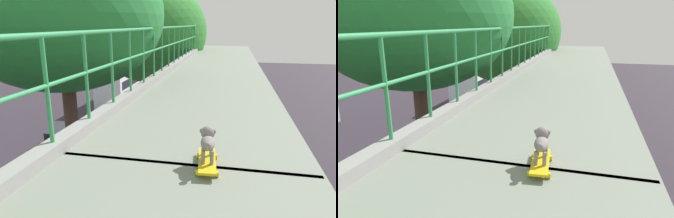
# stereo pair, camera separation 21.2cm
# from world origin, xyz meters

# --- Properties ---
(car_silver_fifth) EXTENTS (1.74, 4.10, 1.50)m
(car_silver_fifth) POSITION_xyz_m (-4.57, 10.10, 0.70)
(car_silver_fifth) COLOR #B9B9BC
(car_silver_fifth) RESTS_ON ground
(car_black_sixth) EXTENTS (1.79, 4.31, 1.37)m
(car_black_sixth) POSITION_xyz_m (-7.93, 13.76, 0.67)
(car_black_sixth) COLOR black
(car_black_sixth) RESTS_ON ground
(car_white_seventh) EXTENTS (1.79, 4.33, 1.50)m
(car_white_seventh) POSITION_xyz_m (-4.53, 17.04, 0.68)
(car_white_seventh) COLOR silver
(car_white_seventh) RESTS_ON ground
(city_bus) EXTENTS (2.58, 10.33, 3.29)m
(city_bus) POSITION_xyz_m (-8.41, 26.48, 1.86)
(city_bus) COLOR white
(city_bus) RESTS_ON ground
(roadside_tree_mid) EXTENTS (5.08, 5.08, 9.40)m
(roadside_tree_mid) POSITION_xyz_m (-2.68, 5.79, 7.47)
(roadside_tree_mid) COLOR brown
(roadside_tree_mid) RESTS_ON ground
(roadside_tree_far) EXTENTS (5.91, 5.91, 9.49)m
(roadside_tree_far) POSITION_xyz_m (-2.78, 14.53, 6.83)
(roadside_tree_far) COLOR brown
(roadside_tree_far) RESTS_ON ground
(toy_skateboard) EXTENTS (0.24, 0.57, 0.08)m
(toy_skateboard) POSITION_xyz_m (1.33, 1.28, 6.05)
(toy_skateboard) COLOR gold
(toy_skateboard) RESTS_ON overpass_deck
(small_dog) EXTENTS (0.17, 0.38, 0.29)m
(small_dog) POSITION_xyz_m (1.33, 1.32, 6.25)
(small_dog) COLOR slate
(small_dog) RESTS_ON toy_skateboard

